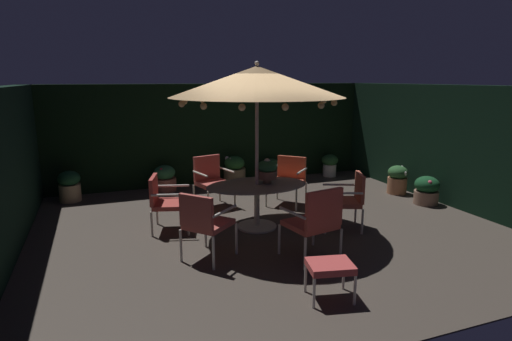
% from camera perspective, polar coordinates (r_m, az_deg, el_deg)
% --- Properties ---
extents(ground_plane, '(8.04, 6.95, 0.02)m').
position_cam_1_polar(ground_plane, '(7.15, 1.49, -7.51)').
color(ground_plane, '#463D35').
extents(hedge_backdrop_rear, '(8.04, 0.30, 2.31)m').
position_cam_1_polar(hedge_backdrop_rear, '(9.96, -5.73, 5.02)').
color(hedge_backdrop_rear, black).
rests_on(hedge_backdrop_rear, ground_plane).
extents(hedge_backdrop_right, '(0.30, 6.95, 2.31)m').
position_cam_1_polar(hedge_backdrop_right, '(9.03, 24.95, 3.16)').
color(hedge_backdrop_right, black).
rests_on(hedge_backdrop_right, ground_plane).
extents(patio_dining_table, '(1.69, 1.16, 0.74)m').
position_cam_1_polar(patio_dining_table, '(6.88, 0.12, -3.18)').
color(patio_dining_table, beige).
rests_on(patio_dining_table, ground_plane).
extents(patio_umbrella, '(2.75, 2.75, 2.69)m').
position_cam_1_polar(patio_umbrella, '(6.63, 0.12, 11.96)').
color(patio_umbrella, silver).
rests_on(patio_umbrella, ground_plane).
extents(centerpiece_planter, '(0.33, 0.33, 0.42)m').
position_cam_1_polar(centerpiece_planter, '(6.86, 1.52, 0.11)').
color(centerpiece_planter, '#7F6D50').
rests_on(centerpiece_planter, patio_dining_table).
extents(patio_chair_north, '(0.75, 0.73, 1.02)m').
position_cam_1_polar(patio_chair_north, '(5.72, 8.09, -6.54)').
color(patio_chair_north, silver).
rests_on(patio_chair_north, ground_plane).
extents(patio_chair_northeast, '(0.78, 0.76, 0.93)m').
position_cam_1_polar(patio_chair_northeast, '(7.01, 12.41, -3.54)').
color(patio_chair_northeast, silver).
rests_on(patio_chair_northeast, ground_plane).
extents(patio_chair_east, '(0.88, 0.88, 0.92)m').
position_cam_1_polar(patio_chair_east, '(8.23, 4.43, -0.87)').
color(patio_chair_east, silver).
rests_on(patio_chair_east, ground_plane).
extents(patio_chair_southeast, '(0.74, 0.73, 0.97)m').
position_cam_1_polar(patio_chair_southeast, '(8.10, -6.11, -1.00)').
color(patio_chair_southeast, beige).
rests_on(patio_chair_southeast, ground_plane).
extents(patio_chair_south, '(0.74, 0.74, 0.90)m').
position_cam_1_polar(patio_chair_south, '(6.93, -12.25, -3.82)').
color(patio_chair_south, beige).
rests_on(patio_chair_south, ground_plane).
extents(patio_chair_southwest, '(0.81, 0.81, 0.96)m').
position_cam_1_polar(patio_chair_southwest, '(5.68, -7.02, -6.76)').
color(patio_chair_southwest, silver).
rests_on(patio_chair_southwest, ground_plane).
extents(ottoman_footrest, '(0.56, 0.49, 0.43)m').
position_cam_1_polar(ottoman_footrest, '(4.85, 10.04, -12.87)').
color(ottoman_footrest, silver).
rests_on(ottoman_footrest, ground_plane).
extents(potted_plant_right_near, '(0.42, 0.43, 0.61)m').
position_cam_1_polar(potted_plant_right_near, '(9.49, 18.68, -1.11)').
color(potted_plant_right_near, '#A66A48').
rests_on(potted_plant_right_near, ground_plane).
extents(potted_plant_back_right, '(0.43, 0.44, 0.62)m').
position_cam_1_polar(potted_plant_back_right, '(9.20, -24.03, -1.89)').
color(potted_plant_back_right, tan).
rests_on(potted_plant_back_right, ground_plane).
extents(potted_plant_right_far, '(0.39, 0.39, 0.53)m').
position_cam_1_polar(potted_plant_right_far, '(10.17, 2.13, 0.28)').
color(potted_plant_right_far, '#876247').
rests_on(potted_plant_right_far, ground_plane).
extents(potted_plant_left_near, '(0.49, 0.49, 0.57)m').
position_cam_1_polar(potted_plant_left_near, '(9.43, -12.30, -1.06)').
color(potted_plant_left_near, '#AA604E').
rests_on(potted_plant_left_near, ground_plane).
extents(potted_plant_left_far, '(0.47, 0.47, 0.56)m').
position_cam_1_polar(potted_plant_left_far, '(8.89, 22.18, -2.47)').
color(potted_plant_left_far, '#876450').
rests_on(potted_plant_left_far, ground_plane).
extents(potted_plant_back_left, '(0.51, 0.51, 0.66)m').
position_cam_1_polar(potted_plant_back_left, '(9.81, -2.94, 0.01)').
color(potted_plant_back_left, '#7C6E4E').
rests_on(potted_plant_back_left, ground_plane).
extents(potted_plant_front_corner, '(0.41, 0.41, 0.56)m').
position_cam_1_polar(potted_plant_front_corner, '(10.74, 9.99, 0.86)').
color(potted_plant_front_corner, beige).
rests_on(potted_plant_front_corner, ground_plane).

